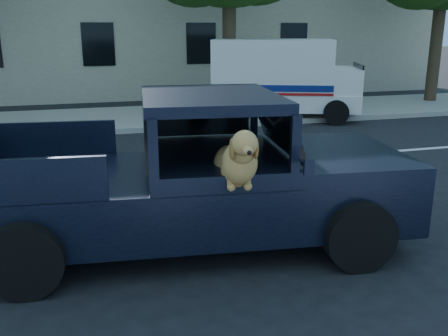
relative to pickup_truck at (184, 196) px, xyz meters
name	(u,v)px	position (x,y,z in m)	size (l,w,h in m)	color
ground	(77,246)	(-1.40, 0.34, -0.68)	(120.00, 120.00, 0.00)	black
far_sidewalk	(76,121)	(-1.40, 9.54, -0.61)	(60.00, 4.00, 0.15)	gray
lane_stripes	(176,168)	(0.60, 3.74, -0.68)	(21.60, 0.14, 0.01)	silver
pickup_truck	(184,196)	(0.00, 0.00, 0.00)	(5.86, 3.20, 2.02)	black
mail_truck	(281,84)	(4.95, 8.65, 0.40)	(4.95, 3.59, 2.47)	silver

